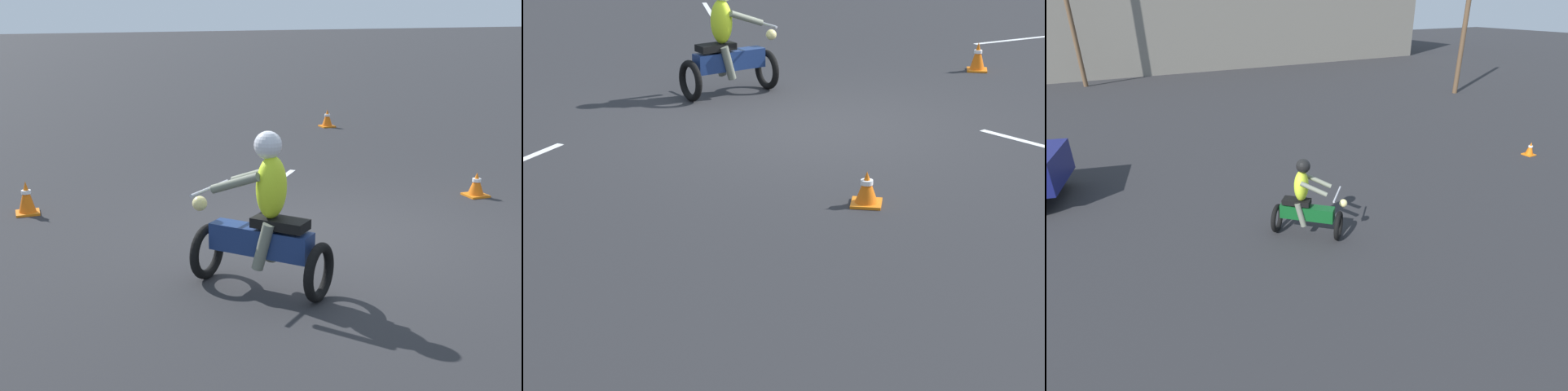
{
  "view_description": "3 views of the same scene",
  "coord_description": "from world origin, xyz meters",
  "views": [
    {
      "loc": [
        8.01,
        -3.79,
        2.89
      ],
      "look_at": [
        1.42,
        -1.44,
        1.0
      ],
      "focal_mm": 50.0,
      "sensor_mm": 36.0,
      "label": 1
    },
    {
      "loc": [
        -1.59,
        12.9,
        3.76
      ],
      "look_at": [
        -0.4,
        5.16,
        0.9
      ],
      "focal_mm": 70.0,
      "sensor_mm": 36.0,
      "label": 2
    },
    {
      "loc": [
        -5.77,
        5.43,
        4.4
      ],
      "look_at": [
        -2.23,
        11.77,
        0.9
      ],
      "focal_mm": 28.0,
      "sensor_mm": 36.0,
      "label": 3
    }
  ],
  "objects": [
    {
      "name": "traffic_cone_near_right",
      "position": [
        -2.23,
        -3.59,
        0.23
      ],
      "size": [
        0.32,
        0.32,
        0.47
      ],
      "color": "orange",
      "rests_on": "ground"
    },
    {
      "name": "ground_plane",
      "position": [
        0.0,
        0.0,
        0.0
      ],
      "size": [
        120.0,
        120.0,
        0.0
      ],
      "primitive_type": "plane",
      "color": "#28282B"
    },
    {
      "name": "motorcycle_rider_foreground",
      "position": [
        1.45,
        -1.42,
        0.73
      ],
      "size": [
        1.44,
        1.38,
        1.66
      ],
      "rotation": [
        0.0,
        0.0,
        2.3
      ],
      "color": "black",
      "rests_on": "ground"
    },
    {
      "name": "lane_stripe_nw",
      "position": [
        -2.84,
        0.4,
        0.0
      ],
      "size": [
        1.32,
        1.1,
        0.01
      ],
      "primitive_type": "cube",
      "rotation": [
        0.0,
        0.0,
        4.03
      ],
      "color": "silver",
      "rests_on": "ground"
    },
    {
      "name": "traffic_cone_near_left",
      "position": [
        -0.93,
        2.87,
        0.18
      ],
      "size": [
        0.32,
        0.32,
        0.37
      ],
      "color": "orange",
      "rests_on": "ground"
    },
    {
      "name": "traffic_cone_mid_left",
      "position": [
        -7.36,
        3.36,
        0.2
      ],
      "size": [
        0.32,
        0.32,
        0.41
      ],
      "color": "orange",
      "rests_on": "ground"
    }
  ]
}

